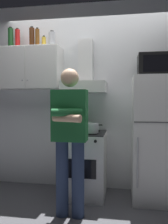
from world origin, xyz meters
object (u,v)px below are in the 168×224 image
at_px(person_standing, 70,136).
at_px(range_hood, 85,78).
at_px(upper_cabinet, 30,69).
at_px(bottle_beer_brown, 37,38).
at_px(microwave, 157,65).
at_px(bottle_wine_green, 11,38).
at_px(refrigerator, 156,139).
at_px(cooking_pot, 92,128).
at_px(bottle_spice_jar, 44,42).
at_px(bottle_soda_red, 18,39).
at_px(bottle_canister_steel, 52,39).
at_px(bottle_rum_dark, 32,37).
at_px(stove_oven, 83,164).

bearing_deg(person_standing, range_hood, 86.09).
bearing_deg(upper_cabinet, bottle_beer_brown, -13.87).
bearing_deg(range_hood, microwave, -6.46).
relative_size(person_standing, bottle_wine_green, 5.33).
height_order(refrigerator, cooking_pot, refrigerator).
bearing_deg(bottle_spice_jar, bottle_soda_red, 175.93).
xyz_separation_m(person_standing, bottle_canister_steel, (-0.42, 0.74, 1.25)).
height_order(cooking_pot, bottle_spice_jar, bottle_spice_jar).
height_order(cooking_pot, bottle_wine_green, bottle_wine_green).
bearing_deg(bottle_rum_dark, range_hood, 2.15).
height_order(stove_oven, cooking_pot, cooking_pot).
relative_size(range_hood, bottle_canister_steel, 3.34).
xyz_separation_m(person_standing, bottle_rum_dark, (-0.71, 0.70, 1.28)).
height_order(stove_oven, bottle_beer_brown, bottle_beer_brown).
bearing_deg(microwave, cooking_pot, -170.43).
bearing_deg(microwave, stove_oven, -178.85).
height_order(refrigerator, bottle_soda_red, bottle_soda_red).
bearing_deg(stove_oven, bottle_soda_red, 171.29).
relative_size(cooking_pot, bottle_spice_jar, 1.76).
distance_m(upper_cabinet, person_standing, 1.35).
height_order(upper_cabinet, person_standing, upper_cabinet).
distance_m(range_hood, refrigerator, 1.25).
bearing_deg(upper_cabinet, refrigerator, -4.07).
bearing_deg(bottle_soda_red, range_hood, -1.51).
bearing_deg(cooking_pot, upper_cabinet, 165.27).
distance_m(refrigerator, bottle_canister_steel, 1.97).
distance_m(cooking_pot, bottle_spice_jar, 1.41).
bearing_deg(bottle_spice_jar, bottle_rum_dark, -171.34).
relative_size(bottle_rum_dark, bottle_spice_jar, 1.82).
xyz_separation_m(upper_cabinet, bottle_canister_steel, (0.33, 0.01, 0.41)).
distance_m(range_hood, bottle_spice_jar, 0.79).
height_order(bottle_spice_jar, bottle_canister_steel, bottle_canister_steel).
relative_size(bottle_rum_dark, bottle_canister_steel, 1.27).
bearing_deg(bottle_wine_green, microwave, -3.30).
height_order(range_hood, bottle_soda_red, bottle_soda_red).
bearing_deg(cooking_pot, person_standing, -110.30).
bearing_deg(person_standing, bottle_wine_green, 144.66).
height_order(person_standing, bottle_soda_red, bottle_soda_red).
height_order(person_standing, bottle_wine_green, bottle_wine_green).
bearing_deg(range_hood, bottle_wine_green, 179.46).
distance_m(bottle_wine_green, bottle_soda_red, 0.10).
xyz_separation_m(refrigerator, person_standing, (-1.00, -0.61, 0.10)).
height_order(refrigerator, bottle_beer_brown, bottle_beer_brown).
bearing_deg(cooking_pot, bottle_beer_brown, 165.14).
bearing_deg(person_standing, bottle_rum_dark, 135.11).
bearing_deg(bottle_wine_green, bottle_soda_red, 9.30).
bearing_deg(refrigerator, bottle_wine_green, 176.19).
xyz_separation_m(bottle_wine_green, bottle_beer_brown, (0.42, -0.04, -0.02)).
relative_size(refrigerator, bottle_wine_green, 5.20).
bearing_deg(bottle_rum_dark, bottle_soda_red, 167.28).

